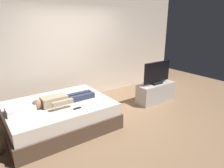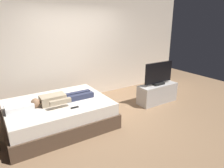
% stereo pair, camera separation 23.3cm
% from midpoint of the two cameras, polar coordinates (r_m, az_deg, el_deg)
% --- Properties ---
extents(ground_plane, '(10.00, 10.00, 0.00)m').
position_cam_midpoint_polar(ground_plane, '(4.57, 0.19, -10.02)').
color(ground_plane, '#8C6B4C').
extents(back_wall, '(6.40, 0.10, 2.80)m').
position_cam_midpoint_polar(back_wall, '(5.70, -5.40, 10.38)').
color(back_wall, beige).
rests_on(back_wall, ground).
extents(bed, '(2.07, 1.57, 0.54)m').
position_cam_midpoint_polar(bed, '(4.34, -13.30, -8.28)').
color(bed, brown).
rests_on(bed, ground).
extents(pillow, '(0.48, 0.34, 0.12)m').
position_cam_midpoint_polar(pillow, '(4.05, -23.20, -6.00)').
color(pillow, white).
rests_on(pillow, bed).
extents(person, '(1.26, 0.46, 0.18)m').
position_cam_midpoint_polar(person, '(4.15, -13.02, -4.06)').
color(person, tan).
rests_on(person, bed).
extents(remote, '(0.15, 0.04, 0.02)m').
position_cam_midpoint_polar(remote, '(3.88, -8.76, -6.56)').
color(remote, black).
rests_on(remote, bed).
extents(tv_stand, '(1.10, 0.40, 0.50)m').
position_cam_midpoint_polar(tv_stand, '(5.54, 13.77, -2.57)').
color(tv_stand, '#B7B2AD').
rests_on(tv_stand, ground).
extents(tv, '(0.88, 0.20, 0.59)m').
position_cam_midpoint_polar(tv, '(5.38, 14.19, 2.77)').
color(tv, black).
rests_on(tv, tv_stand).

